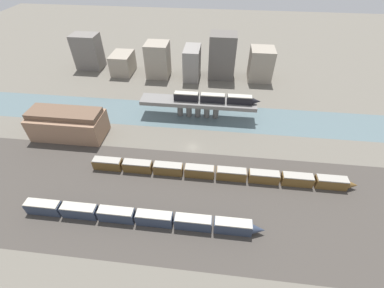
{
  "coord_description": "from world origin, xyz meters",
  "views": [
    {
      "loc": [
        7.93,
        -71.43,
        64.55
      ],
      "look_at": [
        0.0,
        -1.73,
        3.12
      ],
      "focal_mm": 24.0,
      "sensor_mm": 36.0,
      "label": 1
    }
  ],
  "objects_px": {
    "train_yard_mid": "(219,173)",
    "warehouse_building": "(68,124)",
    "train_on_bridge": "(216,98)",
    "train_yard_near": "(139,217)"
  },
  "relations": [
    {
      "from": "train_yard_near",
      "to": "train_yard_mid",
      "type": "bearing_deg",
      "value": 41.67
    },
    {
      "from": "train_on_bridge",
      "to": "warehouse_building",
      "type": "relative_size",
      "value": 1.29
    },
    {
      "from": "train_yard_near",
      "to": "warehouse_building",
      "type": "distance_m",
      "value": 51.43
    },
    {
      "from": "train_on_bridge",
      "to": "warehouse_building",
      "type": "bearing_deg",
      "value": -161.9
    },
    {
      "from": "train_on_bridge",
      "to": "train_yard_near",
      "type": "xyz_separation_m",
      "value": [
        -18.58,
        -53.46,
        -7.41
      ]
    },
    {
      "from": "train_on_bridge",
      "to": "warehouse_building",
      "type": "distance_m",
      "value": 59.04
    },
    {
      "from": "train_on_bridge",
      "to": "train_yard_near",
      "type": "relative_size",
      "value": 0.52
    },
    {
      "from": "train_yard_near",
      "to": "train_on_bridge",
      "type": "bearing_deg",
      "value": 70.84
    },
    {
      "from": "train_yard_mid",
      "to": "train_yard_near",
      "type": "bearing_deg",
      "value": -138.33
    },
    {
      "from": "train_yard_mid",
      "to": "warehouse_building",
      "type": "distance_m",
      "value": 61.17
    }
  ]
}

